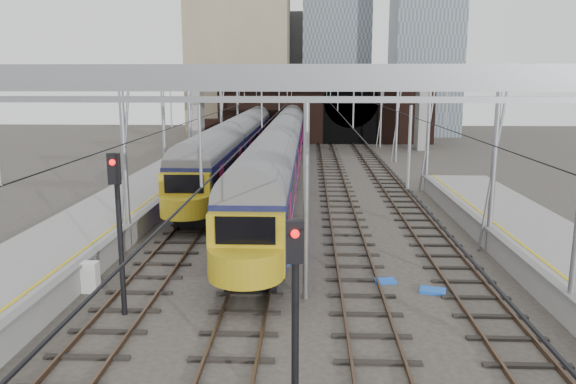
{
  "coord_description": "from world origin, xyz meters",
  "views": [
    {
      "loc": [
        0.1,
        -16.68,
        7.55
      ],
      "look_at": [
        -0.89,
        9.16,
        2.4
      ],
      "focal_mm": 35.0,
      "sensor_mm": 36.0,
      "label": 1
    }
  ],
  "objects_px": {
    "train_second": "(241,140)",
    "signal_near_centre": "(295,303)",
    "train_main": "(286,140)",
    "relay_cabinet": "(90,277)",
    "signal_near_left": "(118,216)"
  },
  "relations": [
    {
      "from": "signal_near_left",
      "to": "signal_near_centre",
      "type": "relative_size",
      "value": 1.11
    },
    {
      "from": "train_second",
      "to": "signal_near_centre",
      "type": "xyz_separation_m",
      "value": [
        5.83,
        -38.42,
        0.68
      ]
    },
    {
      "from": "signal_near_left",
      "to": "signal_near_centre",
      "type": "xyz_separation_m",
      "value": [
        5.76,
        -6.16,
        -0.28
      ]
    },
    {
      "from": "train_main",
      "to": "train_second",
      "type": "relative_size",
      "value": 1.39
    },
    {
      "from": "signal_near_left",
      "to": "relay_cabinet",
      "type": "distance_m",
      "value": 3.9
    },
    {
      "from": "train_second",
      "to": "signal_near_left",
      "type": "xyz_separation_m",
      "value": [
        0.07,
        -32.27,
        0.97
      ]
    },
    {
      "from": "relay_cabinet",
      "to": "train_second",
      "type": "bearing_deg",
      "value": 87.61
    },
    {
      "from": "relay_cabinet",
      "to": "train_main",
      "type": "bearing_deg",
      "value": 80.17
    },
    {
      "from": "signal_near_left",
      "to": "train_main",
      "type": "bearing_deg",
      "value": 79.42
    },
    {
      "from": "relay_cabinet",
      "to": "signal_near_left",
      "type": "bearing_deg",
      "value": -45.97
    },
    {
      "from": "train_main",
      "to": "relay_cabinet",
      "type": "xyz_separation_m",
      "value": [
        -5.8,
        -30.3,
        -1.88
      ]
    },
    {
      "from": "train_second",
      "to": "signal_near_centre",
      "type": "height_order",
      "value": "signal_near_centre"
    },
    {
      "from": "signal_near_centre",
      "to": "relay_cabinet",
      "type": "bearing_deg",
      "value": 126.46
    },
    {
      "from": "train_main",
      "to": "train_second",
      "type": "distance_m",
      "value": 4.0
    },
    {
      "from": "train_second",
      "to": "signal_near_centre",
      "type": "bearing_deg",
      "value": -81.37
    }
  ]
}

